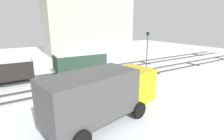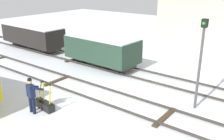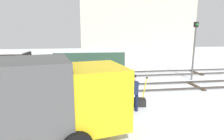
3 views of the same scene
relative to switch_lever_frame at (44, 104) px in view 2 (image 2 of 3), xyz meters
The scene contains 8 objects.
ground_plane 2.98m from the switch_lever_frame, 63.29° to the left, with size 60.00×60.00×0.00m, color silver.
track_main_line 2.98m from the switch_lever_frame, 63.29° to the left, with size 44.00×1.94×0.18m.
track_siding_near 6.59m from the switch_lever_frame, 78.30° to the left, with size 44.00×1.94×0.18m.
switch_lever_frame is the anchor object (origin of this frame).
rail_worker 0.90m from the switch_lever_frame, 101.76° to the right, with size 0.59×0.68×1.70m.
signal_post 7.42m from the switch_lever_frame, 38.17° to the left, with size 0.24×0.32×4.17m.
freight_car_mid_siding 6.78m from the switch_lever_frame, 106.06° to the left, with size 5.22×2.42×2.08m.
freight_car_near_switch 11.61m from the switch_lever_frame, 146.11° to the left, with size 6.38×2.16×2.03m.
Camera 2 is at (7.66, -9.19, 5.72)m, focal length 40.88 mm.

